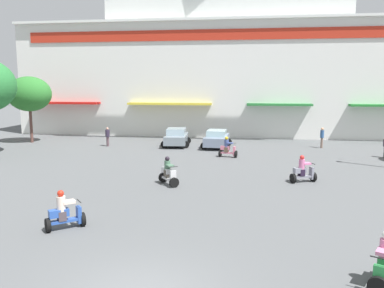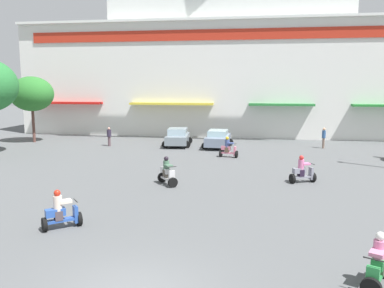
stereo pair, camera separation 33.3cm
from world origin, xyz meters
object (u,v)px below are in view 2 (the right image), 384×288
(scooter_rider_3, at_px, (302,172))
(scooter_rider_4, at_px, (167,173))
(parked_car_0, at_px, (178,137))
(scooter_rider_6, at_px, (228,149))
(scooter_rider_2, at_px, (61,213))
(pedestrian_0, at_px, (324,136))
(plaza_tree_0, at_px, (32,94))
(pedestrian_1, at_px, (109,136))
(parked_car_1, at_px, (218,139))
(scooter_rider_7, at_px, (378,265))

(scooter_rider_3, xyz_separation_m, scooter_rider_4, (-7.17, -1.57, 0.02))
(parked_car_0, relative_size, scooter_rider_6, 2.62)
(scooter_rider_2, bearing_deg, pedestrian_0, 58.68)
(parked_car_0, distance_m, scooter_rider_6, 6.62)
(plaza_tree_0, xyz_separation_m, scooter_rider_6, (18.07, -4.72, -3.76))
(scooter_rider_2, xyz_separation_m, pedestrian_1, (-5.32, 19.11, 0.30))
(parked_car_0, relative_size, scooter_rider_4, 2.63)
(scooter_rider_2, bearing_deg, scooter_rider_6, 71.62)
(scooter_rider_3, bearing_deg, scooter_rider_4, -167.66)
(parked_car_1, xyz_separation_m, scooter_rider_3, (5.68, -11.22, -0.13))
(parked_car_1, distance_m, scooter_rider_3, 12.58)
(scooter_rider_3, distance_m, scooter_rider_6, 8.25)
(plaza_tree_0, bearing_deg, scooter_rider_6, -14.65)
(parked_car_1, xyz_separation_m, pedestrian_0, (8.69, 1.00, 0.25))
(scooter_rider_6, xyz_separation_m, scooter_rider_7, (5.23, -18.20, -0.02))
(parked_car_0, bearing_deg, scooter_rider_4, -81.26)
(parked_car_0, xyz_separation_m, scooter_rider_6, (4.69, -4.67, -0.14))
(plaza_tree_0, distance_m, scooter_rider_7, 32.91)
(parked_car_1, distance_m, pedestrian_1, 9.31)
(parked_car_1, distance_m, scooter_rider_4, 12.87)
(plaza_tree_0, xyz_separation_m, pedestrian_1, (7.61, -1.10, -3.47))
(scooter_rider_2, height_order, scooter_rider_7, scooter_rider_2)
(scooter_rider_7, bearing_deg, pedestrian_1, 125.71)
(plaza_tree_0, height_order, pedestrian_0, plaza_tree_0)
(pedestrian_1, bearing_deg, scooter_rider_3, -35.13)
(scooter_rider_6, distance_m, scooter_rider_7, 18.94)
(parked_car_1, bearing_deg, scooter_rider_3, -63.13)
(parked_car_1, bearing_deg, scooter_rider_6, -74.71)
(scooter_rider_3, relative_size, scooter_rider_4, 1.00)
(plaza_tree_0, height_order, parked_car_0, plaza_tree_0)
(scooter_rider_7, bearing_deg, pedestrian_0, 84.45)
(plaza_tree_0, relative_size, parked_car_0, 1.49)
(scooter_rider_2, bearing_deg, parked_car_1, 78.67)
(scooter_rider_4, bearing_deg, scooter_rider_2, -109.47)
(scooter_rider_6, relative_size, pedestrian_0, 0.89)
(scooter_rider_2, relative_size, scooter_rider_7, 0.99)
(parked_car_1, relative_size, scooter_rider_4, 2.64)
(pedestrian_1, bearing_deg, scooter_rider_6, -19.11)
(scooter_rider_2, xyz_separation_m, pedestrian_0, (12.65, 20.79, 0.39))
(pedestrian_1, bearing_deg, pedestrian_0, 5.35)
(scooter_rider_3, relative_size, scooter_rider_6, 0.99)
(scooter_rider_4, bearing_deg, scooter_rider_7, -50.94)
(scooter_rider_2, bearing_deg, pedestrian_1, 105.56)
(scooter_rider_4, bearing_deg, pedestrian_0, 53.56)
(scooter_rider_3, xyz_separation_m, pedestrian_1, (-14.97, 10.53, 0.29))
(scooter_rider_3, bearing_deg, scooter_rider_7, -86.34)
(scooter_rider_3, xyz_separation_m, pedestrian_0, (3.01, 12.21, 0.38))
(scooter_rider_7, bearing_deg, plaza_tree_0, 135.47)
(parked_car_0, xyz_separation_m, scooter_rider_4, (2.02, -13.14, -0.12))
(plaza_tree_0, bearing_deg, scooter_rider_4, -40.58)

